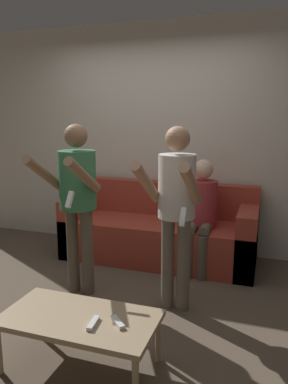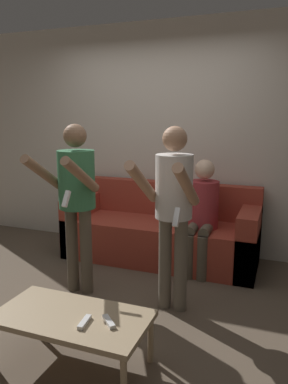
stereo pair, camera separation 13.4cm
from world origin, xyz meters
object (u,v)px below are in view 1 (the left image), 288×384
at_px(remote_near, 93,323).
at_px(remote_far, 118,322).
at_px(person_standing_right, 176,201).
at_px(person_seated, 201,210).
at_px(couch, 159,233).
at_px(person_standing_left, 77,191).
at_px(coffee_table, 79,321).

height_order(remote_near, remote_far, same).
xyz_separation_m(person_standing_right, person_seated, (0.05, 0.92, -0.30)).
xyz_separation_m(couch, remote_near, (0.19, -2.07, 0.08)).
height_order(person_standing_right, remote_far, person_standing_right).
height_order(person_standing_left, remote_far, person_standing_left).
bearing_deg(person_seated, person_standing_left, -136.24).
bearing_deg(person_standing_right, remote_far, -97.51).
distance_m(coffee_table, remote_far, 0.27).
relative_size(person_standing_left, remote_far, 11.79).
distance_m(coffee_table, remote_near, 0.15).
distance_m(person_standing_right, remote_far, 1.11).
bearing_deg(person_standing_right, coffee_table, -112.66).
height_order(person_standing_right, coffee_table, person_standing_right).
bearing_deg(person_standing_left, coffee_table, -61.61).
bearing_deg(couch, remote_near, -84.75).
distance_m(person_standing_left, person_standing_right, 0.90).
xyz_separation_m(person_standing_right, remote_far, (-0.12, -0.94, -0.57)).
bearing_deg(remote_far, person_standing_left, 129.36).
relative_size(coffee_table, remote_far, 7.62).
bearing_deg(coffee_table, remote_near, -25.66).
relative_size(couch, person_standing_right, 1.39).
distance_m(person_standing_left, coffee_table, 1.25).
distance_m(couch, person_standing_right, 1.33).
bearing_deg(remote_far, person_standing_right, 82.49).
bearing_deg(couch, remote_far, -80.76).
xyz_separation_m(couch, person_standing_left, (-0.45, -1.07, 0.67)).
bearing_deg(person_seated, couch, 163.21).
bearing_deg(remote_far, person_seated, 84.66).
bearing_deg(person_standing_left, remote_near, -57.53).
relative_size(couch, remote_far, 16.33).
distance_m(couch, coffee_table, 2.01).
bearing_deg(person_standing_right, person_standing_left, 179.57).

